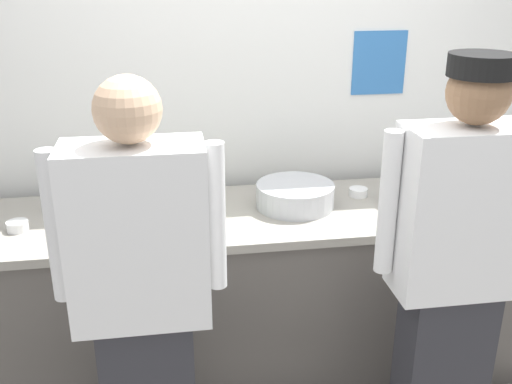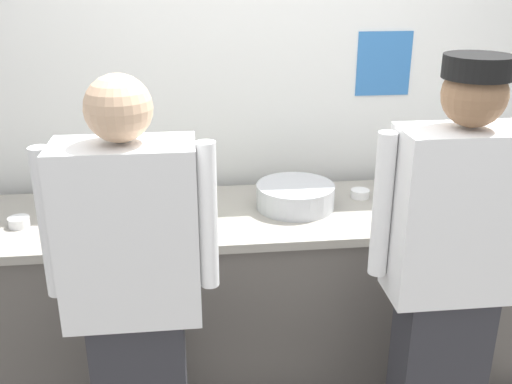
{
  "view_description": "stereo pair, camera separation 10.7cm",
  "coord_description": "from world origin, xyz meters",
  "px_view_note": "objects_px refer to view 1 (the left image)",
  "views": [
    {
      "loc": [
        -0.44,
        -2.18,
        2.01
      ],
      "look_at": [
        -0.04,
        0.41,
        0.98
      ],
      "focal_mm": 41.61,
      "sensor_mm": 36.0,
      "label": 1
    },
    {
      "loc": [
        -0.33,
        -2.2,
        2.01
      ],
      "look_at": [
        -0.04,
        0.41,
        0.98
      ],
      "focal_mm": 41.61,
      "sensor_mm": 36.0,
      "label": 2
    }
  ],
  "objects_px": {
    "ramekin_red_sauce": "(358,192)",
    "chefs_knife": "(140,220)",
    "chef_center": "(455,265)",
    "plate_stack_front": "(403,194)",
    "sheet_tray": "(478,195)",
    "chef_near_left": "(143,297)",
    "squeeze_bottle_primary": "(208,205)",
    "ramekin_yellow_sauce": "(18,225)",
    "mixing_bowl_steel": "(295,195)",
    "deli_cup": "(61,199)"
  },
  "relations": [
    {
      "from": "plate_stack_front",
      "to": "chefs_knife",
      "type": "height_order",
      "value": "plate_stack_front"
    },
    {
      "from": "deli_cup",
      "to": "chefs_knife",
      "type": "relative_size",
      "value": 0.39
    },
    {
      "from": "ramekin_red_sauce",
      "to": "plate_stack_front",
      "type": "bearing_deg",
      "value": -35.92
    },
    {
      "from": "chefs_knife",
      "to": "squeeze_bottle_primary",
      "type": "bearing_deg",
      "value": -17.12
    },
    {
      "from": "mixing_bowl_steel",
      "to": "ramekin_red_sauce",
      "type": "relative_size",
      "value": 4.02
    },
    {
      "from": "squeeze_bottle_primary",
      "to": "deli_cup",
      "type": "distance_m",
      "value": 0.74
    },
    {
      "from": "sheet_tray",
      "to": "deli_cup",
      "type": "height_order",
      "value": "deli_cup"
    },
    {
      "from": "chef_center",
      "to": "chef_near_left",
      "type": "bearing_deg",
      "value": -179.86
    },
    {
      "from": "chef_near_left",
      "to": "squeeze_bottle_primary",
      "type": "xyz_separation_m",
      "value": [
        0.28,
        0.56,
        0.11
      ]
    },
    {
      "from": "chef_center",
      "to": "sheet_tray",
      "type": "xyz_separation_m",
      "value": [
        0.46,
        0.69,
        -0.01
      ]
    },
    {
      "from": "ramekin_red_sauce",
      "to": "chefs_knife",
      "type": "distance_m",
      "value": 1.09
    },
    {
      "from": "sheet_tray",
      "to": "squeeze_bottle_primary",
      "type": "height_order",
      "value": "squeeze_bottle_primary"
    },
    {
      "from": "mixing_bowl_steel",
      "to": "ramekin_red_sauce",
      "type": "xyz_separation_m",
      "value": [
        0.34,
        0.08,
        -0.03
      ]
    },
    {
      "from": "ramekin_yellow_sauce",
      "to": "mixing_bowl_steel",
      "type": "bearing_deg",
      "value": 3.75
    },
    {
      "from": "chef_near_left",
      "to": "chef_center",
      "type": "bearing_deg",
      "value": 0.14
    },
    {
      "from": "plate_stack_front",
      "to": "ramekin_red_sauce",
      "type": "xyz_separation_m",
      "value": [
        -0.18,
        0.13,
        -0.03
      ]
    },
    {
      "from": "squeeze_bottle_primary",
      "to": "ramekin_yellow_sauce",
      "type": "relative_size",
      "value": 2.16
    },
    {
      "from": "ramekin_yellow_sauce",
      "to": "deli_cup",
      "type": "xyz_separation_m",
      "value": [
        0.16,
        0.21,
        0.03
      ]
    },
    {
      "from": "chef_center",
      "to": "ramekin_red_sauce",
      "type": "relative_size",
      "value": 18.52
    },
    {
      "from": "chef_near_left",
      "to": "squeeze_bottle_primary",
      "type": "bearing_deg",
      "value": 63.14
    },
    {
      "from": "chef_center",
      "to": "ramekin_red_sauce",
      "type": "distance_m",
      "value": 0.8
    },
    {
      "from": "chef_near_left",
      "to": "sheet_tray",
      "type": "xyz_separation_m",
      "value": [
        1.64,
        0.69,
        0.02
      ]
    },
    {
      "from": "plate_stack_front",
      "to": "ramekin_yellow_sauce",
      "type": "height_order",
      "value": "plate_stack_front"
    },
    {
      "from": "ramekin_red_sauce",
      "to": "deli_cup",
      "type": "bearing_deg",
      "value": 178.1
    },
    {
      "from": "sheet_tray",
      "to": "ramekin_yellow_sauce",
      "type": "bearing_deg",
      "value": -178.43
    },
    {
      "from": "chef_center",
      "to": "sheet_tray",
      "type": "distance_m",
      "value": 0.83
    },
    {
      "from": "chef_center",
      "to": "ramekin_yellow_sauce",
      "type": "xyz_separation_m",
      "value": [
        -1.74,
        0.63,
        0.0
      ]
    },
    {
      "from": "deli_cup",
      "to": "chefs_knife",
      "type": "distance_m",
      "value": 0.42
    },
    {
      "from": "mixing_bowl_steel",
      "to": "chefs_knife",
      "type": "distance_m",
      "value": 0.74
    },
    {
      "from": "deli_cup",
      "to": "chef_center",
      "type": "bearing_deg",
      "value": -28.08
    },
    {
      "from": "plate_stack_front",
      "to": "ramekin_red_sauce",
      "type": "relative_size",
      "value": 2.42
    },
    {
      "from": "ramekin_yellow_sauce",
      "to": "chef_near_left",
      "type": "bearing_deg",
      "value": -48.75
    },
    {
      "from": "ramekin_red_sauce",
      "to": "deli_cup",
      "type": "relative_size",
      "value": 0.86
    },
    {
      "from": "ramekin_yellow_sauce",
      "to": "ramekin_red_sauce",
      "type": "bearing_deg",
      "value": 5.91
    },
    {
      "from": "squeeze_bottle_primary",
      "to": "chefs_knife",
      "type": "bearing_deg",
      "value": 162.88
    },
    {
      "from": "squeeze_bottle_primary",
      "to": "chefs_knife",
      "type": "distance_m",
      "value": 0.33
    },
    {
      "from": "mixing_bowl_steel",
      "to": "squeeze_bottle_primary",
      "type": "xyz_separation_m",
      "value": [
        -0.43,
        -0.16,
        0.04
      ]
    },
    {
      "from": "chef_near_left",
      "to": "deli_cup",
      "type": "relative_size",
      "value": 15.59
    },
    {
      "from": "chef_near_left",
      "to": "plate_stack_front",
      "type": "xyz_separation_m",
      "value": [
        1.24,
        0.67,
        0.06
      ]
    },
    {
      "from": "chef_center",
      "to": "chefs_knife",
      "type": "height_order",
      "value": "chef_center"
    },
    {
      "from": "ramekin_red_sauce",
      "to": "deli_cup",
      "type": "distance_m",
      "value": 1.45
    },
    {
      "from": "ramekin_red_sauce",
      "to": "deli_cup",
      "type": "xyz_separation_m",
      "value": [
        -1.45,
        0.05,
        0.03
      ]
    },
    {
      "from": "plate_stack_front",
      "to": "squeeze_bottle_primary",
      "type": "relative_size",
      "value": 1.11
    },
    {
      "from": "deli_cup",
      "to": "plate_stack_front",
      "type": "bearing_deg",
      "value": -6.25
    },
    {
      "from": "ramekin_red_sauce",
      "to": "ramekin_yellow_sauce",
      "type": "height_order",
      "value": "ramekin_yellow_sauce"
    },
    {
      "from": "chef_near_left",
      "to": "chefs_knife",
      "type": "bearing_deg",
      "value": 92.19
    },
    {
      "from": "chef_near_left",
      "to": "ramekin_yellow_sauce",
      "type": "distance_m",
      "value": 0.84
    },
    {
      "from": "plate_stack_front",
      "to": "ramekin_yellow_sauce",
      "type": "relative_size",
      "value": 2.39
    },
    {
      "from": "chefs_knife",
      "to": "deli_cup",
      "type": "bearing_deg",
      "value": 152.26
    },
    {
      "from": "chef_near_left",
      "to": "ramekin_yellow_sauce",
      "type": "relative_size",
      "value": 17.95
    }
  ]
}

